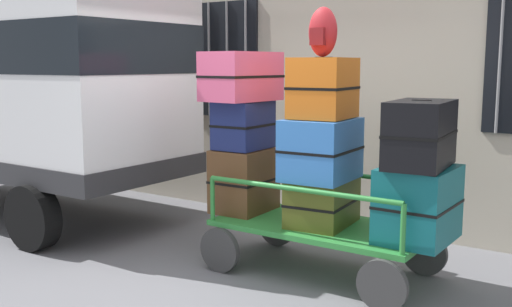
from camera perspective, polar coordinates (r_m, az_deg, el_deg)
ground_plane at (r=5.69m, az=-1.40°, el=-11.43°), size 40.00×40.00×0.00m
building_wall at (r=7.27m, az=8.95°, el=12.81°), size 12.00×0.37×5.00m
van at (r=8.28m, az=-22.01°, el=6.13°), size 4.74×1.94×2.74m
luggage_cart at (r=5.63m, az=6.28°, el=-7.70°), size 2.04×1.06×0.47m
cart_railing at (r=5.52m, az=6.35°, el=-3.27°), size 1.92×0.93×0.43m
suitcase_left_bottom at (r=6.01m, az=-1.12°, el=-2.52°), size 0.51×0.65×0.64m
suitcase_left_middle at (r=5.92m, az=-1.21°, el=2.75°), size 0.44×0.57×0.48m
suitcase_left_top at (r=5.86m, az=-1.41°, el=7.37°), size 0.55×0.80×0.48m
suitcase_midleft_bottom at (r=5.55m, az=6.37°, el=-4.59°), size 0.56×0.73×0.43m
suitcase_midleft_middle at (r=5.42m, az=6.22°, el=0.41°), size 0.60×0.73×0.56m
suitcase_midleft_top at (r=5.39m, az=6.44°, el=6.24°), size 0.54×0.62×0.54m
suitcase_center_bottom at (r=5.19m, az=15.23°, el=-4.66°), size 0.56×0.74×0.63m
suitcase_center_middle at (r=5.07m, az=15.42°, el=1.82°), size 0.52×0.83×0.55m
backpack at (r=5.46m, az=6.38°, el=11.44°), size 0.27×0.22×0.44m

